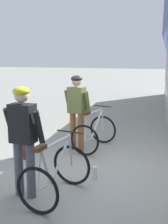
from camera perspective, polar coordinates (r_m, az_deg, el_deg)
ground_plane at (r=5.52m, az=3.17°, el=-12.12°), size 80.00×80.00×0.00m
cyclist_near_in_dark at (r=4.38m, az=-12.33°, el=-4.12°), size 0.63×0.35×1.76m
cyclist_far_in_olive at (r=6.43m, az=-1.49°, el=1.18°), size 0.65×0.40×1.76m
bicycle_near_silver at (r=4.47m, az=-5.77°, el=-12.50°), size 0.89×1.18×0.99m
bicycle_far_white at (r=6.65m, az=2.10°, el=-4.25°), size 0.92×1.20×0.99m
backpack_on_platform at (r=6.27m, az=-12.25°, el=-7.45°), size 0.28×0.18×0.40m
water_bottle_near_the_bikes at (r=5.22m, az=2.22°, el=-12.23°), size 0.08×0.08×0.22m
water_bottle_by_the_backpack at (r=6.19m, az=-10.91°, el=-8.59°), size 0.07×0.07×0.21m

